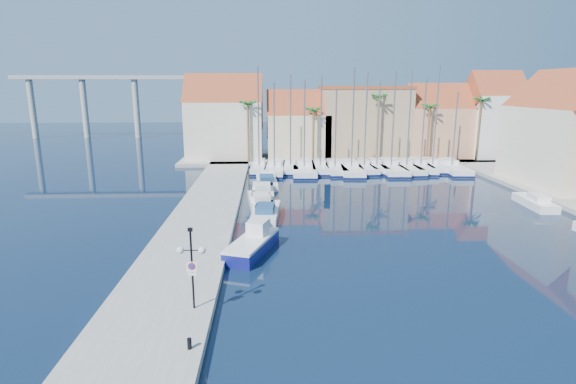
# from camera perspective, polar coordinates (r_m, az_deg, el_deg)

# --- Properties ---
(ground) EXTENTS (260.00, 260.00, 0.00)m
(ground) POSITION_cam_1_polar(r_m,az_deg,el_deg) (29.80, 3.52, -10.28)
(ground) COLOR black
(ground) RESTS_ON ground
(quay_west) EXTENTS (6.00, 77.00, 0.50)m
(quay_west) POSITION_cam_1_polar(r_m,az_deg,el_deg) (42.71, -10.53, -2.80)
(quay_west) COLOR gray
(quay_west) RESTS_ON ground
(shore_north) EXTENTS (54.00, 16.00, 0.50)m
(shore_north) POSITION_cam_1_polar(r_m,az_deg,el_deg) (77.16, 7.19, 4.45)
(shore_north) COLOR gray
(shore_north) RESTS_ON ground
(lamp_post) EXTENTS (1.51, 0.44, 4.44)m
(lamp_post) POSITION_cam_1_polar(r_m,az_deg,el_deg) (23.74, -12.16, -7.95)
(lamp_post) COLOR black
(lamp_post) RESTS_ON quay_west
(bollard) EXTENTS (0.20, 0.20, 0.51)m
(bollard) POSITION_cam_1_polar(r_m,az_deg,el_deg) (21.47, -12.41, -18.30)
(bollard) COLOR black
(bollard) RESTS_ON quay_west
(fishing_boat) EXTENTS (4.02, 6.50, 2.16)m
(fishing_boat) POSITION_cam_1_polar(r_m,az_deg,el_deg) (33.08, -4.45, -6.53)
(fishing_boat) COLOR navy
(fishing_boat) RESTS_ON ground
(motorboat_west_0) EXTENTS (1.82, 5.54, 1.40)m
(motorboat_west_0) POSITION_cam_1_polar(r_m,az_deg,el_deg) (35.95, -3.83, -5.24)
(motorboat_west_0) COLOR white
(motorboat_west_0) RESTS_ON ground
(motorboat_west_1) EXTENTS (2.87, 7.30, 1.40)m
(motorboat_west_1) POSITION_cam_1_polar(r_m,az_deg,el_deg) (41.68, -2.84, -2.62)
(motorboat_west_1) COLOR white
(motorboat_west_1) RESTS_ON ground
(motorboat_west_2) EXTENTS (3.01, 7.38, 1.40)m
(motorboat_west_2) POSITION_cam_1_polar(r_m,az_deg,el_deg) (45.82, -3.45, -1.16)
(motorboat_west_2) COLOR white
(motorboat_west_2) RESTS_ON ground
(motorboat_west_3) EXTENTS (2.40, 7.39, 1.40)m
(motorboat_west_3) POSITION_cam_1_polar(r_m,az_deg,el_deg) (50.52, -3.21, 0.20)
(motorboat_west_3) COLOR white
(motorboat_west_3) RESTS_ON ground
(motorboat_west_4) EXTENTS (2.72, 7.58, 1.40)m
(motorboat_west_4) POSITION_cam_1_polar(r_m,az_deg,el_deg) (55.23, -2.73, 1.33)
(motorboat_west_4) COLOR white
(motorboat_west_4) RESTS_ON ground
(motorboat_east_1) EXTENTS (2.39, 6.19, 1.40)m
(motorboat_east_1) POSITION_cam_1_polar(r_m,az_deg,el_deg) (51.86, 28.91, -1.12)
(motorboat_east_1) COLOR white
(motorboat_east_1) RESTS_ON ground
(sailboat_0) EXTENTS (2.57, 8.31, 14.73)m
(sailboat_0) POSITION_cam_1_polar(r_m,az_deg,el_deg) (64.83, -3.66, 3.24)
(sailboat_0) COLOR white
(sailboat_0) RESTS_ON ground
(sailboat_1) EXTENTS (3.45, 10.49, 12.43)m
(sailboat_1) POSITION_cam_1_polar(r_m,az_deg,el_deg) (63.98, -1.70, 3.05)
(sailboat_1) COLOR white
(sailboat_1) RESTS_ON ground
(sailboat_2) EXTENTS (2.51, 8.22, 13.59)m
(sailboat_2) POSITION_cam_1_polar(r_m,az_deg,el_deg) (64.66, 0.31, 3.22)
(sailboat_2) COLOR white
(sailboat_2) RESTS_ON ground
(sailboat_3) EXTENTS (3.70, 12.14, 12.72)m
(sailboat_3) POSITION_cam_1_polar(r_m,az_deg,el_deg) (64.00, 2.04, 3.03)
(sailboat_3) COLOR white
(sailboat_3) RESTS_ON ground
(sailboat_4) EXTENTS (2.91, 8.82, 13.15)m
(sailboat_4) POSITION_cam_1_polar(r_m,az_deg,el_deg) (64.91, 4.09, 3.20)
(sailboat_4) COLOR white
(sailboat_4) RESTS_ON ground
(sailboat_5) EXTENTS (2.80, 9.61, 11.44)m
(sailboat_5) POSITION_cam_1_polar(r_m,az_deg,el_deg) (64.64, 5.87, 3.09)
(sailboat_5) COLOR white
(sailboat_5) RESTS_ON ground
(sailboat_6) EXTENTS (3.93, 11.58, 14.37)m
(sailboat_6) POSITION_cam_1_polar(r_m,az_deg,el_deg) (64.62, 7.99, 3.03)
(sailboat_6) COLOR white
(sailboat_6) RESTS_ON ground
(sailboat_7) EXTENTS (3.04, 9.02, 13.82)m
(sailboat_7) POSITION_cam_1_polar(r_m,az_deg,el_deg) (65.60, 9.50, 3.17)
(sailboat_7) COLOR white
(sailboat_7) RESTS_ON ground
(sailboat_8) EXTENTS (2.26, 8.40, 12.85)m
(sailboat_8) POSITION_cam_1_polar(r_m,az_deg,el_deg) (66.34, 11.08, 3.21)
(sailboat_8) COLOR white
(sailboat_8) RESTS_ON ground
(sailboat_9) EXTENTS (3.65, 11.95, 13.89)m
(sailboat_9) POSITION_cam_1_polar(r_m,az_deg,el_deg) (66.44, 12.81, 3.10)
(sailboat_9) COLOR white
(sailboat_9) RESTS_ON ground
(sailboat_10) EXTENTS (3.16, 10.61, 14.08)m
(sailboat_10) POSITION_cam_1_polar(r_m,az_deg,el_deg) (66.99, 14.63, 3.10)
(sailboat_10) COLOR white
(sailboat_10) RESTS_ON ground
(sailboat_11) EXTENTS (3.54, 10.59, 13.04)m
(sailboat_11) POSITION_cam_1_polar(r_m,az_deg,el_deg) (68.25, 16.36, 3.16)
(sailboat_11) COLOR white
(sailboat_11) RESTS_ON ground
(sailboat_12) EXTENTS (2.61, 8.52, 14.71)m
(sailboat_12) POSITION_cam_1_polar(r_m,az_deg,el_deg) (69.05, 17.75, 3.24)
(sailboat_12) COLOR white
(sailboat_12) RESTS_ON ground
(sailboat_13) EXTENTS (3.56, 11.12, 11.18)m
(sailboat_13) POSITION_cam_1_polar(r_m,az_deg,el_deg) (68.99, 19.90, 2.99)
(sailboat_13) COLOR white
(sailboat_13) RESTS_ON ground
(building_0) EXTENTS (12.30, 9.00, 13.50)m
(building_0) POSITION_cam_1_polar(r_m,az_deg,el_deg) (74.68, -8.03, 8.99)
(building_0) COLOR beige
(building_0) RESTS_ON shore_north
(building_1) EXTENTS (10.30, 8.00, 11.00)m
(building_1) POSITION_cam_1_polar(r_m,az_deg,el_deg) (74.62, 1.31, 8.16)
(building_1) COLOR #CCBC90
(building_1) RESTS_ON shore_north
(building_2) EXTENTS (14.20, 10.20, 11.50)m
(building_2) POSITION_cam_1_polar(r_m,az_deg,el_deg) (77.06, 9.55, 8.86)
(building_2) COLOR tan
(building_2) RESTS_ON shore_north
(building_3) EXTENTS (10.30, 8.00, 12.00)m
(building_3) POSITION_cam_1_polar(r_m,az_deg,el_deg) (79.51, 18.27, 8.23)
(building_3) COLOR tan
(building_3) RESTS_ON shore_north
(building_4) EXTENTS (8.30, 8.00, 14.00)m
(building_4) POSITION_cam_1_polar(r_m,az_deg,el_deg) (82.14, 24.52, 8.62)
(building_4) COLOR white
(building_4) RESTS_ON shore_north
(building_6) EXTENTS (9.00, 14.30, 13.50)m
(building_6) POSITION_cam_1_polar(r_m,az_deg,el_deg) (62.23, 31.90, 6.31)
(building_6) COLOR beige
(building_6) RESTS_ON shore_east
(palm_0) EXTENTS (2.60, 2.60, 10.15)m
(palm_0) POSITION_cam_1_polar(r_m,az_deg,el_deg) (69.28, -5.13, 10.86)
(palm_0) COLOR brown
(palm_0) RESTS_ON shore_north
(palm_1) EXTENTS (2.60, 2.60, 9.15)m
(palm_1) POSITION_cam_1_polar(r_m,az_deg,el_deg) (69.62, 3.27, 10.12)
(palm_1) COLOR brown
(palm_1) RESTS_ON shore_north
(palm_2) EXTENTS (2.60, 2.60, 11.15)m
(palm_2) POSITION_cam_1_polar(r_m,az_deg,el_deg) (71.25, 11.48, 11.47)
(palm_2) COLOR brown
(palm_2) RESTS_ON shore_north
(palm_3) EXTENTS (2.60, 2.60, 9.65)m
(palm_3) POSITION_cam_1_polar(r_m,az_deg,el_deg) (73.62, 17.58, 10.08)
(palm_3) COLOR brown
(palm_3) RESTS_ON shore_north
(palm_4) EXTENTS (2.60, 2.60, 10.65)m
(palm_4) POSITION_cam_1_polar(r_m,az_deg,el_deg) (76.68, 23.35, 10.43)
(palm_4) COLOR brown
(palm_4) RESTS_ON shore_north
(viaduct) EXTENTS (48.00, 2.20, 14.45)m
(viaduct) POSITION_cam_1_polar(r_m,az_deg,el_deg) (114.97, -21.30, 11.53)
(viaduct) COLOR #9E9E99
(viaduct) RESTS_ON ground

